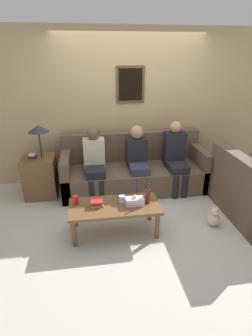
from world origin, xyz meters
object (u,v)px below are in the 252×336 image
teddy_bear (213,217)px  person_left (95,160)px  coffee_table (115,209)px  person_right (176,155)px  wine_bottle (148,196)px  person_middle (138,157)px  couch_main (134,170)px  drinking_glass (122,199)px

teddy_bear → person_left: bearing=143.8°
coffee_table → person_right: bearing=42.9°
wine_bottle → person_left: (-0.63, 1.09, 0.09)m
person_left → teddy_bear: person_left is taller
wine_bottle → person_right: (0.72, 1.08, 0.11)m
person_middle → person_right: size_ratio=0.95×
coffee_table → wine_bottle: size_ratio=4.07×
person_right → teddy_bear: 1.24m
person_left → person_right: (1.35, -0.02, 0.02)m
wine_bottle → person_left: size_ratio=0.25×
couch_main → teddy_bear: 1.58m
coffee_table → person_middle: size_ratio=1.04×
wine_bottle → person_right: bearing=56.2°
coffee_table → couch_main: bearing=69.2°
couch_main → person_middle: size_ratio=2.17×
drinking_glass → teddy_bear: bearing=-4.7°
couch_main → drinking_glass: size_ratio=25.25×
wine_bottle → person_middle: size_ratio=0.25×
coffee_table → person_left: person_left is taller
coffee_table → drinking_glass: 0.16m
drinking_glass → person_middle: bearing=68.8°
couch_main → person_middle: person_middle is taller
couch_main → person_left: bearing=-165.9°
wine_bottle → person_middle: 1.11m
drinking_glass → teddy_bear: 1.30m
couch_main → coffee_table: bearing=-110.8°
coffee_table → drinking_glass: (0.10, 0.05, 0.10)m
couch_main → person_left: person_left is taller
wine_bottle → drinking_glass: size_ratio=2.96×
couch_main → wine_bottle: size_ratio=8.53×
coffee_table → teddy_bear: 1.37m
coffee_table → drinking_glass: size_ratio=12.04×
person_left → teddy_bear: size_ratio=4.05×
wine_bottle → couch_main: bearing=87.8°
wine_bottle → coffee_table: bearing=178.6°
drinking_glass → person_right: (1.04, 1.01, 0.17)m
coffee_table → person_middle: 1.24m
couch_main → person_right: bearing=-15.7°
couch_main → coffee_table: size_ratio=2.10×
person_middle → drinking_glass: bearing=-111.2°
coffee_table → person_middle: (0.51, 1.10, 0.26)m
teddy_bear → drinking_glass: bearing=175.3°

